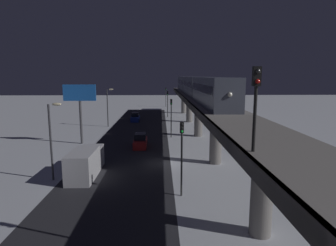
# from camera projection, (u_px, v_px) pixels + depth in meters

# --- Properties ---
(ground_plane) EXTENTS (240.00, 240.00, 0.00)m
(ground_plane) POSITION_uv_depth(u_px,v_px,m) (164.00, 164.00, 33.43)
(ground_plane) COLOR silver
(avenue_asphalt) EXTENTS (11.00, 106.88, 0.01)m
(avenue_asphalt) POSITION_uv_depth(u_px,v_px,m) (124.00, 164.00, 33.31)
(avenue_asphalt) COLOR #28282D
(avenue_asphalt) RESTS_ON ground_plane
(elevated_railway) EXTENTS (5.00, 106.88, 6.59)m
(elevated_railway) POSITION_uv_depth(u_px,v_px,m) (216.00, 115.00, 32.65)
(elevated_railway) COLOR gray
(elevated_railway) RESTS_ON ground_plane
(subway_train) EXTENTS (2.94, 55.47, 3.40)m
(subway_train) POSITION_uv_depth(u_px,v_px,m) (195.00, 86.00, 53.51)
(subway_train) COLOR #4C5160
(subway_train) RESTS_ON elevated_railway
(rail_signal) EXTENTS (0.36, 0.41, 4.00)m
(rail_signal) POSITION_uv_depth(u_px,v_px,m) (256.00, 94.00, 13.18)
(rail_signal) COLOR black
(rail_signal) RESTS_ON elevated_railway
(sedan_blue) EXTENTS (1.91, 4.40, 1.97)m
(sedan_blue) POSITION_uv_depth(u_px,v_px,m) (135.00, 118.00, 64.67)
(sedan_blue) COLOR navy
(sedan_blue) RESTS_ON ground_plane
(sedan_red) EXTENTS (1.80, 4.67, 1.97)m
(sedan_red) POSITION_uv_depth(u_px,v_px,m) (140.00, 141.00, 41.26)
(sedan_red) COLOR #A51E1E
(sedan_red) RESTS_ON ground_plane
(box_truck) EXTENTS (2.40, 7.40, 2.80)m
(box_truck) POSITION_uv_depth(u_px,v_px,m) (86.00, 163.00, 29.33)
(box_truck) COLOR silver
(box_truck) RESTS_ON ground_plane
(traffic_light_near) EXTENTS (0.32, 0.44, 6.40)m
(traffic_light_near) POSITION_uv_depth(u_px,v_px,m) (182.00, 148.00, 23.77)
(traffic_light_near) COLOR #2D2D2D
(traffic_light_near) RESTS_ON ground_plane
(traffic_light_mid) EXTENTS (0.32, 0.44, 6.40)m
(traffic_light_mid) POSITION_uv_depth(u_px,v_px,m) (171.00, 112.00, 47.07)
(traffic_light_mid) COLOR #2D2D2D
(traffic_light_mid) RESTS_ON ground_plane
(traffic_light_far) EXTENTS (0.32, 0.44, 6.40)m
(traffic_light_far) POSITION_uv_depth(u_px,v_px,m) (168.00, 100.00, 70.37)
(traffic_light_far) COLOR #2D2D2D
(traffic_light_far) RESTS_ON ground_plane
(traffic_light_distant) EXTENTS (0.32, 0.44, 6.40)m
(traffic_light_distant) POSITION_uv_depth(u_px,v_px,m) (166.00, 94.00, 93.66)
(traffic_light_distant) COLOR #2D2D2D
(traffic_light_distant) RESTS_ON ground_plane
(commercial_billboard) EXTENTS (4.80, 0.36, 8.90)m
(commercial_billboard) POSITION_uv_depth(u_px,v_px,m) (80.00, 99.00, 42.23)
(commercial_billboard) COLOR #4C4C51
(commercial_billboard) RESTS_ON ground_plane
(street_lamp_near) EXTENTS (1.35, 0.44, 7.65)m
(street_lamp_near) POSITION_uv_depth(u_px,v_px,m) (52.00, 132.00, 27.43)
(street_lamp_near) COLOR #38383D
(street_lamp_near) RESTS_ON ground_plane
(street_lamp_far) EXTENTS (1.35, 0.44, 7.65)m
(street_lamp_far) POSITION_uv_depth(u_px,v_px,m) (108.00, 103.00, 57.02)
(street_lamp_far) COLOR #38383D
(street_lamp_far) RESTS_ON ground_plane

